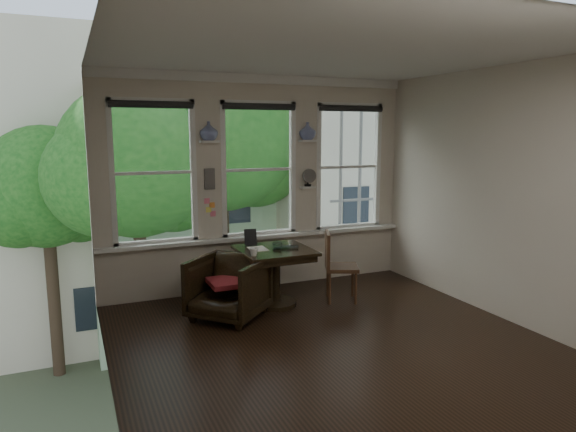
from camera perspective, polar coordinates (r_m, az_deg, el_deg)
name	(u,v)px	position (r m, az deg, el deg)	size (l,w,h in m)	color
ground	(331,342)	(5.67, 4.85, -13.82)	(4.50, 4.50, 0.00)	black
ceiling	(336,52)	(5.27, 5.32, 17.72)	(4.50, 4.50, 0.00)	silver
wall_back	(258,184)	(7.31, -3.34, 3.61)	(4.50, 4.50, 0.00)	beige
wall_front	(505,250)	(3.49, 22.92, -3.47)	(4.50, 4.50, 0.00)	beige
wall_left	(100,218)	(4.65, -20.13, -0.25)	(4.50, 4.50, 0.00)	beige
wall_right	(500,193)	(6.63, 22.46, 2.33)	(4.50, 4.50, 0.00)	beige
window_left	(153,173)	(6.94, -14.72, 4.67)	(1.10, 0.12, 1.90)	white
window_center	(258,170)	(7.29, -3.35, 5.17)	(1.10, 0.12, 1.90)	white
window_right	(347,167)	(7.91, 6.61, 5.45)	(1.10, 0.12, 1.90)	white
shelf_left	(209,142)	(6.96, -8.77, 8.18)	(0.26, 0.16, 0.03)	white
shelf_right	(307,141)	(7.46, 2.18, 8.35)	(0.26, 0.16, 0.03)	white
intercom	(209,179)	(7.02, -8.73, 4.10)	(0.14, 0.06, 0.28)	#59544F
sticky_notes	(210,204)	(7.07, -8.67, 1.27)	(0.16, 0.01, 0.24)	pink
desk_fan	(308,180)	(7.48, 2.21, 3.98)	(0.20, 0.20, 0.24)	#59544F
vase_left	(209,131)	(6.96, -8.80, 9.32)	(0.24, 0.24, 0.25)	silver
vase_right	(308,131)	(7.46, 2.18, 9.42)	(0.24, 0.24, 0.25)	silver
table	(275,277)	(6.66, -1.48, -6.81)	(0.90, 0.90, 0.75)	black
armchair_left	(228,288)	(6.25, -6.65, -7.95)	(0.81, 0.83, 0.75)	black
cushion_red	(228,282)	(6.23, -6.66, -7.31)	(0.45, 0.45, 0.06)	maroon
side_chair_right	(342,267)	(6.87, 5.98, -5.64)	(0.42, 0.42, 0.92)	#412B17
laptop	(286,248)	(6.55, -0.26, -3.59)	(0.33, 0.21, 0.03)	black
mug	(254,252)	(6.20, -3.82, -4.01)	(0.10, 0.10, 0.09)	white
drinking_glass	(277,246)	(6.48, -1.19, -3.39)	(0.13, 0.13, 0.10)	white
tablet	(251,237)	(6.75, -4.19, -2.38)	(0.16, 0.02, 0.22)	black
papers	(258,249)	(6.57, -3.38, -3.65)	(0.22, 0.30, 0.00)	silver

